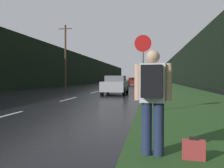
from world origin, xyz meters
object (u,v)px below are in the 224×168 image
Objects in this scene: stop_sign at (143,66)px; suitcase at (194,150)px; car_passing_far at (134,82)px; car_passing_near at (115,85)px; hitchhiker_with_backpack at (153,96)px.

stop_sign is 7.68× the size of suitcase.
stop_sign is 0.68× the size of car_passing_far.
car_passing_near is 0.95× the size of car_passing_far.
car_passing_far is (-2.78, 37.18, -0.32)m from hitchhiker_with_backpack.
hitchhiker_with_backpack is 0.43× the size of car_passing_near.
hitchhiker_with_backpack is at bearing -86.51° from stop_sign.
car_passing_far is at bearing 100.73° from suitcase.
stop_sign is 10.30m from car_passing_near.
hitchhiker_with_backpack is at bearing 94.28° from car_passing_far.
suitcase is 0.09× the size of car_passing_far.
suitcase is 37.44m from car_passing_far.
suitcase is (0.64, -0.10, -0.85)m from hitchhiker_with_backpack.
hitchhiker_with_backpack reaches higher than car_passing_near.
stop_sign reaches higher than hitchhiker_with_backpack.
stop_sign is at bearing 106.03° from suitcase.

